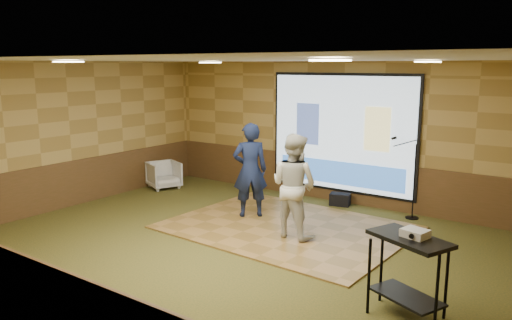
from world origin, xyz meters
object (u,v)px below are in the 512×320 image
Objects in this scene: projector_screen at (341,134)px; duffel_bag at (340,199)px; player_left at (250,170)px; mic_stand at (410,193)px; dance_floor at (287,227)px; projector at (415,233)px; player_right at (294,185)px; av_table at (408,261)px; banquet_chair at (164,175)px.

projector_screen reaches higher than duffel_bag.
player_left is 3.12m from mic_stand.
projector is (2.90, -1.91, 1.01)m from dance_floor.
player_left is at bearing -15.76° from player_right.
player_left is at bearing 165.48° from projector.
player_left is 1.86× the size of av_table.
banquet_chair is at bearing -158.52° from mic_stand.
player_right reaches higher than projector.
dance_floor is 14.87× the size of projector.
projector_screen is 0.81× the size of dance_floor.
mic_stand is 1.53m from duffel_bag.
dance_floor is at bearing 127.77° from player_left.
av_table is 4.76m from duffel_bag.
player_right reaches higher than mic_stand.
player_left is 4.33m from av_table.
av_table reaches higher than banquet_chair.
projector_screen reaches higher than av_table.
banquet_chair is 1.73× the size of duffel_bag.
player_left is 3.21m from banquet_chair.
projector is (0.05, 0.03, 0.34)m from av_table.
player_right is 2.50× the size of banquet_chair.
dance_floor is 1.94m from duffel_bag.
mic_stand is at bearing 49.74° from dance_floor.
player_right is at bearing 147.68° from av_table.
projector reaches higher than av_table.
projector_screen reaches higher than player_right.
av_table is at bearing -34.17° from dance_floor.
player_right is at bearing -82.67° from banquet_chair.
player_right is 2.99m from projector.
banquet_chair is (-3.07, 0.70, -0.62)m from player_left.
mic_stand reaches higher than av_table.
projector_screen is 1.87× the size of player_right.
player_right reaches higher than duffel_bag.
banquet_chair is (-4.35, 1.21, -0.59)m from player_right.
mic_stand is 2.22× the size of banquet_chair.
dance_floor is at bearing -79.24° from banquet_chair.
player_left is 1.03× the size of player_right.
player_left is 4.36m from projector.
player_right is 2.62m from mic_stand.
player_left reaches higher than duffel_bag.
player_left is 2.57× the size of banquet_chair.
projector_screen reaches higher than mic_stand.
projector_screen is at bearing 119.44° from duffel_bag.
projector_screen is at bearing -76.14° from player_right.
player_left reaches higher than player_right.
projector is at bearing 109.09° from player_left.
dance_floor is 1.03m from player_right.
player_left reaches higher than projector.
player_left is (-0.94, 0.16, 0.93)m from dance_floor.
projector reaches higher than duffel_bag.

